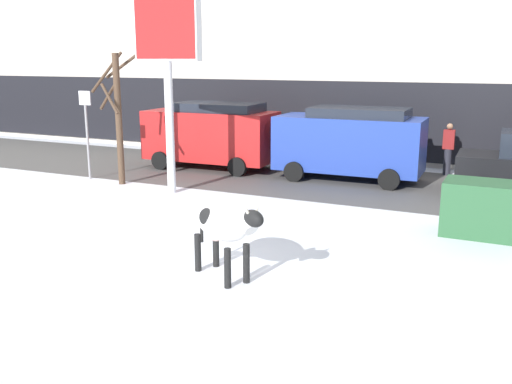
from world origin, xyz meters
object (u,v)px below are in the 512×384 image
pedestrian_far_left (202,134)px  bare_tree_left_lot (117,112)px  cow_holstein (222,224)px  street_sign (87,128)px  car_red_van (211,133)px  dumpster (484,209)px  billboard (166,40)px  car_blue_van (350,141)px  pedestrian_by_cars (448,149)px

pedestrian_far_left → bare_tree_left_lot: size_ratio=0.43×
cow_holstein → street_sign: 9.81m
car_red_van → dumpster: bearing=-25.3°
car_red_van → pedestrian_far_left: car_red_van is taller
billboard → street_sign: size_ratio=1.97×
dumpster → cow_holstein: bearing=-130.9°
car_blue_van → bare_tree_left_lot: size_ratio=1.16×
dumpster → street_sign: size_ratio=0.60×
dumpster → bare_tree_left_lot: bearing=175.0°
cow_holstein → pedestrian_by_cars: size_ratio=1.08×
dumpster → pedestrian_far_left: bearing=148.8°
billboard → pedestrian_far_left: (-2.53, 6.11, -3.43)m
pedestrian_by_cars → pedestrian_far_left: (-9.45, 0.00, 0.00)m
car_blue_van → street_sign: (-7.65, -3.42, 0.43)m
cow_holstein → car_blue_van: car_blue_van is taller
pedestrian_by_cars → street_sign: 11.84m
billboard → dumpster: bearing=-3.7°
car_blue_van → bare_tree_left_lot: 7.29m
pedestrian_far_left → car_blue_van: bearing=-17.9°
pedestrian_by_cars → pedestrian_far_left: 9.45m
pedestrian_far_left → street_sign: 5.71m
car_blue_van → street_sign: 8.39m
billboard → pedestrian_by_cars: bearing=41.4°
cow_holstein → car_red_van: 10.45m
pedestrian_far_left → bare_tree_left_lot: 5.89m
car_red_van → pedestrian_far_left: 2.85m
cow_holstein → dumpster: (4.00, 4.62, -0.40)m
car_red_van → dumpster: 10.30m
billboard → bare_tree_left_lot: 3.02m
bare_tree_left_lot → dumpster: 10.75m
car_red_van → street_sign: 4.27m
bare_tree_left_lot → billboard: bearing=-10.1°
billboard → dumpster: billboard is taller
bare_tree_left_lot → dumpster: bearing=-5.0°
billboard → car_blue_van: bearing=43.6°
pedestrian_far_left → dumpster: pedestrian_far_left is taller
cow_holstein → dumpster: size_ratio=1.09×
car_red_van → pedestrian_by_cars: (7.76, 2.26, -0.36)m
pedestrian_far_left → bare_tree_left_lot: bearing=-86.0°
cow_holstein → bare_tree_left_lot: size_ratio=0.46×
cow_holstein → billboard: 7.58m
billboard → bare_tree_left_lot: (-2.13, 0.38, -2.10)m
car_red_van → car_blue_van: same height
cow_holstein → dumpster: bearing=49.1°
cow_holstein → street_sign: size_ratio=0.66×
car_red_van → dumpster: (9.30, -4.39, -0.64)m
car_red_van → car_blue_van: bearing=1.3°
billboard → car_blue_van: size_ratio=1.20×
street_sign → car_red_van: bearing=51.2°
billboard → pedestrian_far_left: 7.45m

